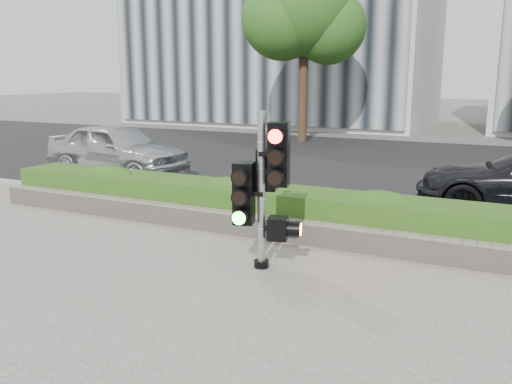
# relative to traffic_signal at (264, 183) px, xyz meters

# --- Properties ---
(ground) EXTENTS (120.00, 120.00, 0.00)m
(ground) POSITION_rel_traffic_signal_xyz_m (-0.36, -0.62, -1.22)
(ground) COLOR #51514C
(ground) RESTS_ON ground
(sidewalk) EXTENTS (16.00, 11.00, 0.03)m
(sidewalk) POSITION_rel_traffic_signal_xyz_m (-0.36, -3.12, -1.21)
(sidewalk) COLOR #9E9389
(sidewalk) RESTS_ON ground
(road) EXTENTS (60.00, 13.00, 0.02)m
(road) POSITION_rel_traffic_signal_xyz_m (-0.36, 9.38, -1.21)
(road) COLOR black
(road) RESTS_ON ground
(curb) EXTENTS (60.00, 0.25, 0.12)m
(curb) POSITION_rel_traffic_signal_xyz_m (-0.36, 2.53, -1.16)
(curb) COLOR gray
(curb) RESTS_ON ground
(stone_wall) EXTENTS (12.00, 0.32, 0.34)m
(stone_wall) POSITION_rel_traffic_signal_xyz_m (-0.36, 1.28, -1.02)
(stone_wall) COLOR gray
(stone_wall) RESTS_ON sidewalk
(hedge) EXTENTS (12.00, 1.00, 0.68)m
(hedge) POSITION_rel_traffic_signal_xyz_m (-0.36, 1.93, -0.85)
(hedge) COLOR #4C7E26
(hedge) RESTS_ON sidewalk
(tree_left) EXTENTS (4.61, 4.03, 7.34)m
(tree_left) POSITION_rel_traffic_signal_xyz_m (-4.88, 13.94, 3.82)
(tree_left) COLOR black
(tree_left) RESTS_ON ground
(traffic_signal) EXTENTS (0.78, 0.65, 2.16)m
(traffic_signal) POSITION_rel_traffic_signal_xyz_m (0.00, 0.00, 0.00)
(traffic_signal) COLOR black
(traffic_signal) RESTS_ON sidewalk
(car_silver) EXTENTS (4.19, 1.96, 1.39)m
(car_silver) POSITION_rel_traffic_signal_xyz_m (-6.53, 4.70, -0.51)
(car_silver) COLOR #B7BBBF
(car_silver) RESTS_ON road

